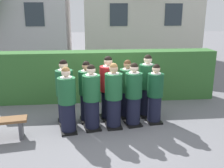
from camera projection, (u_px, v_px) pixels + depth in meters
ground_plane at (113, 126)px, 6.56m from camera, size 60.00×60.00×0.00m
student_front_row_0 at (67, 102)px, 6.06m from camera, size 0.45×0.54×1.62m
student_front_row_1 at (92, 99)px, 6.23m from camera, size 0.46×0.55×1.63m
student_front_row_2 at (114, 97)px, 6.33m from camera, size 0.43×0.51×1.65m
student_front_row_3 at (133, 96)px, 6.46m from camera, size 0.46×0.53×1.63m
student_front_row_4 at (155, 95)px, 6.63m from camera, size 0.41×0.51×1.56m
student_rear_row_0 at (65, 94)px, 6.55m from camera, size 0.48×0.57×1.68m
student_rear_row_1 at (87, 93)px, 6.70m from camera, size 0.42×0.50×1.62m
student_in_red_blazer at (108, 89)px, 6.84m from camera, size 0.48×0.57×1.72m
student_rear_row_3 at (127, 90)px, 6.97m from camera, size 0.43×0.53×1.60m
student_rear_row_4 at (147, 87)px, 7.07m from camera, size 0.47×0.57×1.72m
hedge at (106, 76)px, 8.39m from camera, size 7.00×0.70×1.60m
school_building_main at (19, 7)px, 14.05m from camera, size 5.62×4.41×5.89m
school_building_annex at (139, 5)px, 14.76m from camera, size 6.65×4.09×6.14m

